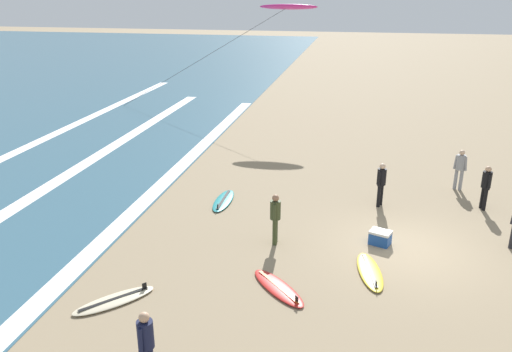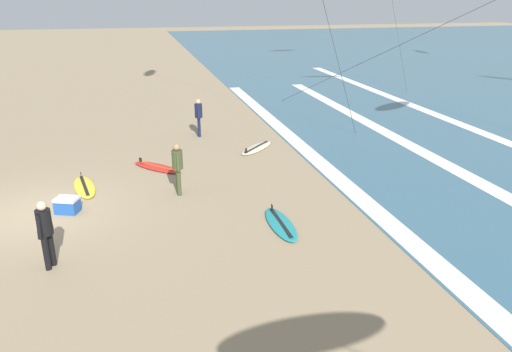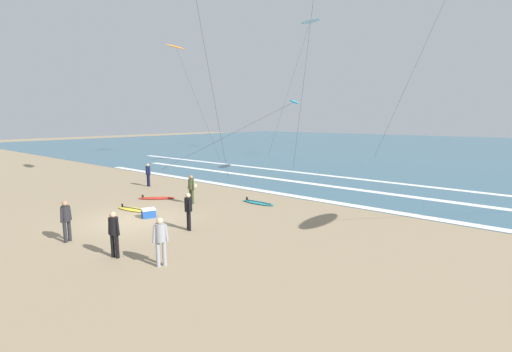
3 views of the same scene
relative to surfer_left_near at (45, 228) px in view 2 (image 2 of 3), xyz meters
The scene contains 11 objects.
ground_plane 3.36m from the surfer_left_near, 166.46° to the right, with size 160.00×160.00×0.00m, color #937F60.
wave_foam_shoreline 8.80m from the surfer_left_near, 106.13° to the left, with size 36.70×0.64×0.01m, color white.
wave_foam_mid_break 12.86m from the surfer_left_near, 98.17° to the left, with size 38.11×0.67×0.01m, color white.
surfer_left_near is the anchor object (origin of this frame).
surfer_background_far 10.92m from the surfer_left_near, 154.70° to the left, with size 0.52×0.32×1.60m.
surfer_left_far 4.80m from the surfer_left_near, 138.31° to the left, with size 0.51×0.32×1.60m.
surfboard_left_pile 10.02m from the surfer_left_near, 138.63° to the left, with size 1.95×1.87×0.25m.
surfboard_foreground_flat 4.89m from the surfer_left_near, behind, with size 2.18×0.99×0.25m.
surfboard_right_spare 5.70m from the surfer_left_near, 97.82° to the left, with size 2.11×0.63×0.25m.
surfboard_near_water 6.73m from the surfer_left_near, 156.28° to the left, with size 1.95×1.87×0.25m.
cooler_box 3.09m from the surfer_left_near, behind, with size 0.64×0.73×0.44m.
Camera 2 is at (13.48, 2.90, 5.73)m, focal length 34.32 mm.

